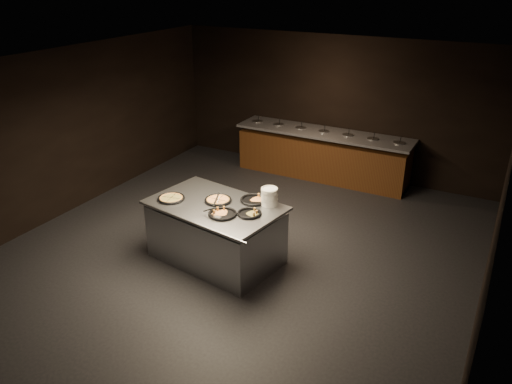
% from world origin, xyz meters
% --- Properties ---
extents(room, '(7.02, 8.02, 2.92)m').
position_xyz_m(room, '(0.00, 0.00, 1.45)').
color(room, black).
rests_on(room, ground).
extents(salad_bar, '(3.70, 0.83, 1.18)m').
position_xyz_m(salad_bar, '(0.00, 3.56, 0.44)').
color(salad_bar, '#4E2E12').
rests_on(salad_bar, ground).
extents(serving_counter, '(2.11, 1.54, 0.93)m').
position_xyz_m(serving_counter, '(-0.20, -0.28, 0.45)').
color(serving_counter, '#B4B6BB').
rests_on(serving_counter, ground).
extents(plate_stack, '(0.25, 0.25, 0.26)m').
position_xyz_m(plate_stack, '(0.51, 0.08, 1.06)').
color(plate_stack, silver).
rests_on(plate_stack, serving_counter).
extents(pan_veggie_whole, '(0.41, 0.41, 0.04)m').
position_xyz_m(pan_veggie_whole, '(-0.87, -0.46, 0.95)').
color(pan_veggie_whole, black).
rests_on(pan_veggie_whole, serving_counter).
extents(pan_cheese_whole, '(0.41, 0.41, 0.04)m').
position_xyz_m(pan_cheese_whole, '(-0.22, -0.18, 0.95)').
color(pan_cheese_whole, black).
rests_on(pan_cheese_whole, serving_counter).
extents(pan_cheese_slices_a, '(0.41, 0.41, 0.04)m').
position_xyz_m(pan_cheese_slices_a, '(0.25, 0.09, 0.95)').
color(pan_cheese_slices_a, black).
rests_on(pan_cheese_slices_a, serving_counter).
extents(pan_cheese_slices_b, '(0.41, 0.41, 0.04)m').
position_xyz_m(pan_cheese_slices_b, '(0.08, -0.53, 0.95)').
color(pan_cheese_slices_b, black).
rests_on(pan_cheese_slices_b, serving_counter).
extents(pan_veggie_slices, '(0.35, 0.35, 0.04)m').
position_xyz_m(pan_veggie_slices, '(0.41, -0.34, 0.95)').
color(pan_veggie_slices, black).
rests_on(pan_veggie_slices, serving_counter).
extents(server_left, '(0.14, 0.34, 0.17)m').
position_xyz_m(server_left, '(-0.16, -0.28, 1.01)').
color(server_left, '#B4B6BB').
rests_on(server_left, serving_counter).
extents(server_right, '(0.30, 0.09, 0.14)m').
position_xyz_m(server_right, '(-0.03, -0.65, 1.00)').
color(server_right, '#B4B6BB').
rests_on(server_right, serving_counter).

